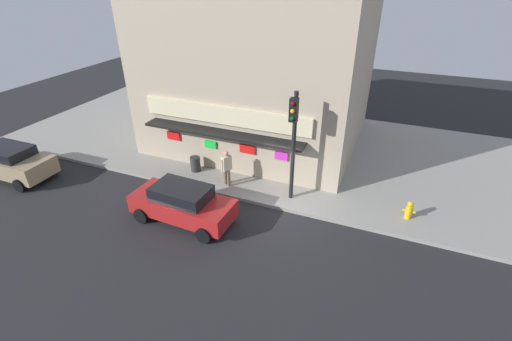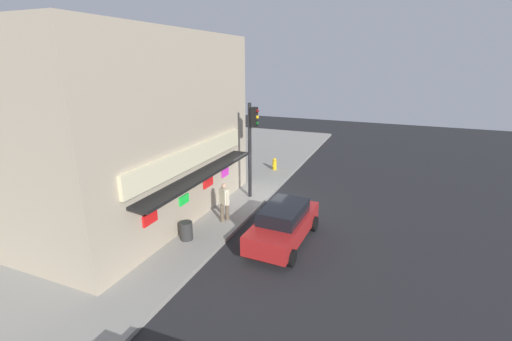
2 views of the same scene
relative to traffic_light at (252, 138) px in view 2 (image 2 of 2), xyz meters
The scene contains 9 objects.
ground_plane 3.40m from the traffic_light, 99.90° to the right, with size 54.71×54.71×0.00m, color #232326.
sidewalk 6.11m from the traffic_light, 91.58° to the left, with size 36.47×12.03×0.16m, color gray.
corner_building 7.00m from the traffic_light, 122.06° to the left, with size 11.12×10.34×8.02m.
traffic_light is the anchor object (origin of this frame).
fire_hydrant 5.67m from the traffic_light, ahead, with size 0.52×0.28×0.79m.
trash_can 5.93m from the traffic_light, behind, with size 0.50×0.50×0.75m, color #2D2D2D.
pedestrian 3.79m from the traffic_light, behind, with size 0.45×0.57×1.77m.
potted_plant_by_doorway 6.69m from the traffic_light, 163.95° to the left, with size 0.65×0.65×0.93m.
parked_car_red 5.31m from the traffic_light, 141.45° to the right, with size 4.33×2.07×1.60m.
Camera 2 is at (-15.48, -5.82, 7.00)m, focal length 24.29 mm.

